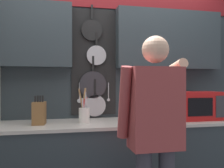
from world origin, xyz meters
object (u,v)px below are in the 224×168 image
Objects in this scene: microwave at (196,105)px; knife_block at (39,113)px; person at (155,125)px; utensil_crock at (84,113)px.

microwave is 1.61m from knife_block.
person is at bearing -36.78° from knife_block.
microwave is 1.19m from utensil_crock.
utensil_crock reaches higher than microwave.
utensil_crock reaches higher than knife_block.
person is (0.88, -0.66, -0.04)m from knife_block.
person reaches higher than knife_block.
utensil_crock is (-1.19, 0.00, -0.06)m from microwave.
knife_block is 0.80× the size of utensil_crock.
microwave is 0.99m from person.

